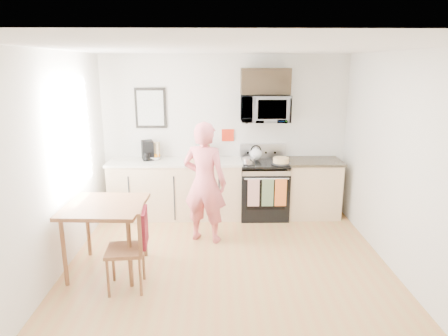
{
  "coord_description": "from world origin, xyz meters",
  "views": [
    {
      "loc": [
        -0.13,
        -4.22,
        2.44
      ],
      "look_at": [
        -0.04,
        1.0,
        1.08
      ],
      "focal_mm": 32.0,
      "sensor_mm": 36.0,
      "label": 1
    }
  ],
  "objects_px": {
    "microwave": "(265,109)",
    "person": "(205,183)",
    "cake": "(281,161)",
    "chair": "(137,237)",
    "dining_table": "(105,212)",
    "range": "(264,191)"
  },
  "relations": [
    {
      "from": "microwave",
      "to": "person",
      "type": "height_order",
      "value": "microwave"
    },
    {
      "from": "person",
      "to": "cake",
      "type": "xyz_separation_m",
      "value": [
        1.17,
        0.75,
        0.12
      ]
    },
    {
      "from": "person",
      "to": "chair",
      "type": "distance_m",
      "value": 1.46
    },
    {
      "from": "chair",
      "to": "dining_table",
      "type": "bearing_deg",
      "value": 132.3
    },
    {
      "from": "person",
      "to": "microwave",
      "type": "bearing_deg",
      "value": -113.99
    },
    {
      "from": "range",
      "to": "chair",
      "type": "relative_size",
      "value": 1.21
    },
    {
      "from": "microwave",
      "to": "cake",
      "type": "distance_m",
      "value": 0.87
    },
    {
      "from": "dining_table",
      "to": "cake",
      "type": "relative_size",
      "value": 2.96
    },
    {
      "from": "range",
      "to": "chair",
      "type": "bearing_deg",
      "value": -127.11
    },
    {
      "from": "microwave",
      "to": "cake",
      "type": "bearing_deg",
      "value": -48.18
    },
    {
      "from": "person",
      "to": "dining_table",
      "type": "xyz_separation_m",
      "value": [
        -1.15,
        -0.84,
        -0.11
      ]
    },
    {
      "from": "microwave",
      "to": "chair",
      "type": "distance_m",
      "value": 3.03
    },
    {
      "from": "chair",
      "to": "cake",
      "type": "relative_size",
      "value": 3.15
    },
    {
      "from": "cake",
      "to": "dining_table",
      "type": "bearing_deg",
      "value": -145.71
    },
    {
      "from": "range",
      "to": "person",
      "type": "relative_size",
      "value": 0.68
    },
    {
      "from": "microwave",
      "to": "cake",
      "type": "height_order",
      "value": "microwave"
    },
    {
      "from": "person",
      "to": "dining_table",
      "type": "bearing_deg",
      "value": 54.45
    },
    {
      "from": "chair",
      "to": "person",
      "type": "bearing_deg",
      "value": 55.75
    },
    {
      "from": "range",
      "to": "chair",
      "type": "distance_m",
      "value": 2.72
    },
    {
      "from": "person",
      "to": "chair",
      "type": "relative_size",
      "value": 1.78
    },
    {
      "from": "range",
      "to": "microwave",
      "type": "relative_size",
      "value": 1.53
    },
    {
      "from": "chair",
      "to": "cake",
      "type": "distance_m",
      "value": 2.77
    }
  ]
}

